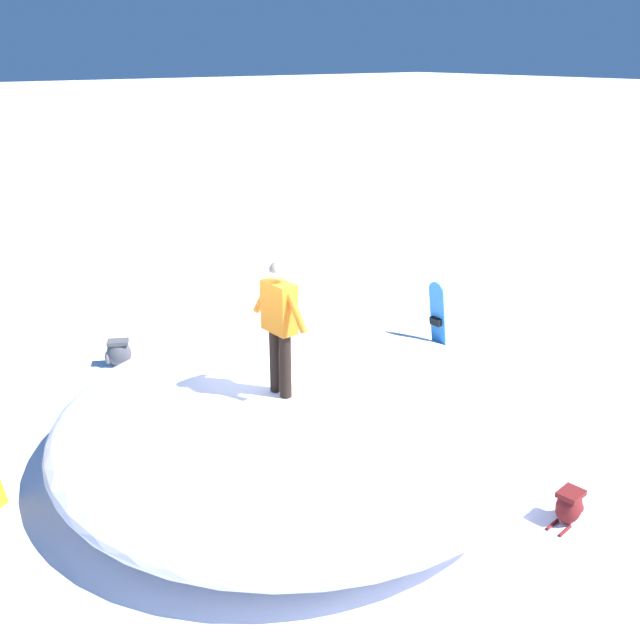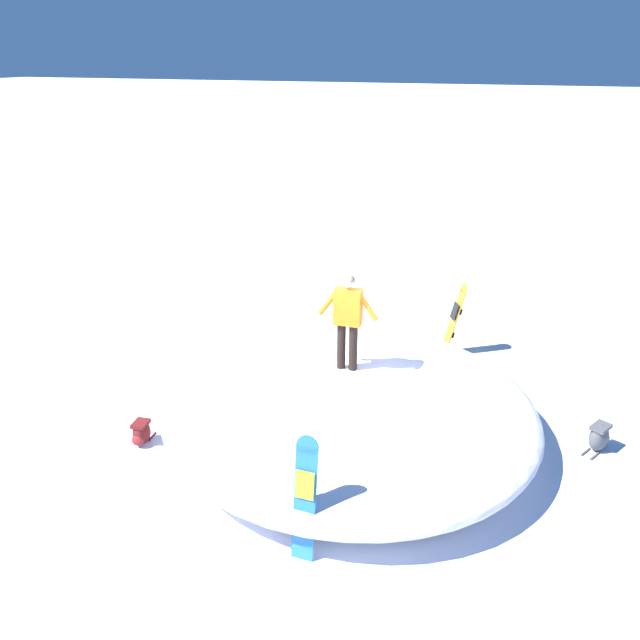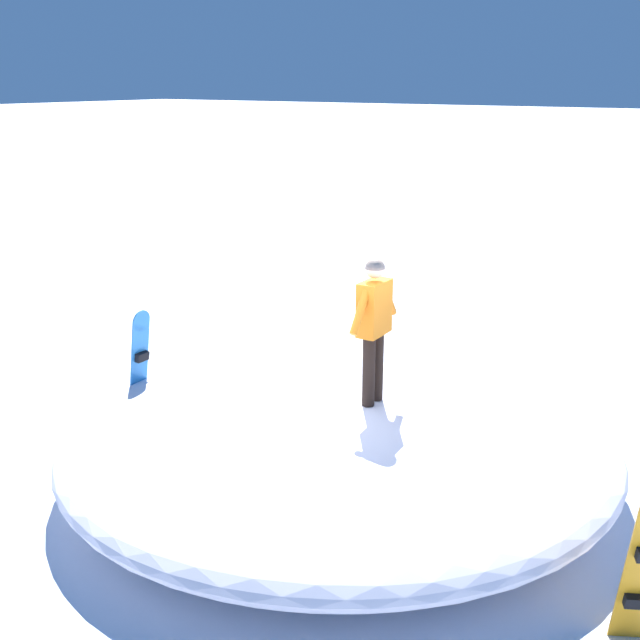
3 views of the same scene
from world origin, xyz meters
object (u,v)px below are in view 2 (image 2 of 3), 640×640
object	(u,v)px
snowboard_secondary_upright	(455,318)
backpack_near	(141,432)
snowboarder_standing	(348,316)
snowboard_primary_upright	(305,496)
backpack_far	(599,437)

from	to	relation	value
snowboard_secondary_upright	backpack_near	size ratio (longest dim) A/B	2.99
snowboarder_standing	snowboard_primary_upright	size ratio (longest dim) A/B	0.99
snowboarder_standing	backpack_far	distance (m)	4.38
snowboard_secondary_upright	snowboard_primary_upright	bearing A→B (deg)	172.76
snowboarder_standing	backpack_far	world-z (taller)	snowboarder_standing
snowboarder_standing	snowboard_primary_upright	bearing A→B (deg)	-171.28
snowboard_secondary_upright	backpack_near	distance (m)	6.52
snowboard_secondary_upright	backpack_far	xyz separation A→B (m)	(-2.69, -2.72, -0.57)
backpack_far	snowboarder_standing	bearing A→B (deg)	96.92
backpack_near	snowboard_primary_upright	bearing A→B (deg)	-111.93
snowboard_secondary_upright	backpack_near	xyz separation A→B (m)	(-5.01, 4.14, -0.59)
snowboard_primary_upright	snowboard_secondary_upright	world-z (taller)	snowboard_primary_upright
snowboarder_standing	backpack_near	size ratio (longest dim) A/B	3.17
snowboard_primary_upright	backpack_far	bearing A→B (deg)	-44.00
snowboard_primary_upright	snowboard_secondary_upright	xyz separation A→B (m)	(6.35, -0.81, -0.06)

